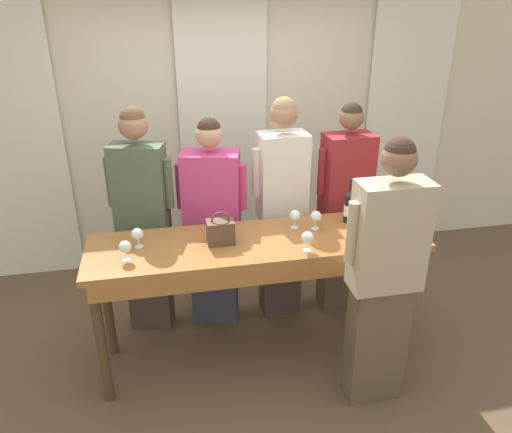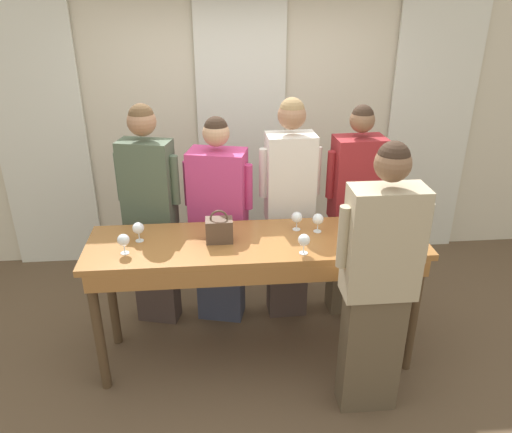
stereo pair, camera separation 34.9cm
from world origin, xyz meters
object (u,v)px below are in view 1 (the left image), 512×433
at_px(wine_glass_center_left, 307,238).
at_px(host_pouring, 384,276).
at_px(guest_olive_jacket, 143,220).
at_px(wine_glass_center_right, 366,227).
at_px(guest_striped_shirt, 344,209).
at_px(guest_pink_top, 213,225).
at_px(wine_glass_front_mid, 125,247).
at_px(handbag, 220,231).
at_px(tasting_bar, 259,257).
at_px(wine_bottle, 350,206).
at_px(guest_cream_sweater, 282,208).
at_px(wine_glass_front_left, 384,215).
at_px(wine_glass_center_mid, 295,216).
at_px(wine_glass_front_right, 138,234).
at_px(wine_glass_back_left, 316,217).

xyz_separation_m(wine_glass_center_left, host_pouring, (0.41, -0.34, -0.14)).
bearing_deg(guest_olive_jacket, wine_glass_center_right, -24.61).
bearing_deg(guest_striped_shirt, guest_pink_top, 180.00).
bearing_deg(wine_glass_front_mid, handbag, 10.80).
distance_m(tasting_bar, guest_striped_shirt, 1.04).
bearing_deg(wine_bottle, guest_pink_top, 157.70).
bearing_deg(guest_pink_top, guest_cream_sweater, 0.00).
height_order(wine_glass_front_left, wine_glass_center_mid, same).
xyz_separation_m(wine_glass_front_right, wine_glass_back_left, (1.27, 0.03, 0.00)).
bearing_deg(wine_glass_front_mid, wine_glass_center_mid, 11.74).
bearing_deg(guest_pink_top, wine_glass_center_left, -54.91).
bearing_deg(guest_olive_jacket, wine_glass_center_left, -35.65).
relative_size(guest_olive_jacket, guest_pink_top, 1.06).
height_order(tasting_bar, wine_glass_front_left, wine_glass_front_left).
relative_size(wine_bottle, wine_glass_front_left, 2.41).
bearing_deg(wine_glass_front_mid, wine_glass_front_left, 4.34).
xyz_separation_m(wine_glass_center_mid, wine_glass_center_right, (0.43, -0.28, 0.00)).
bearing_deg(wine_glass_back_left, guest_pink_top, 146.38).
distance_m(tasting_bar, wine_glass_center_mid, 0.41).
height_order(guest_pink_top, guest_striped_shirt, guest_striped_shirt).
xyz_separation_m(wine_glass_center_left, guest_cream_sweater, (0.02, 0.78, -0.13)).
xyz_separation_m(tasting_bar, wine_glass_center_mid, (0.30, 0.16, 0.22)).
bearing_deg(wine_glass_back_left, guest_cream_sweater, 106.20).
bearing_deg(wine_glass_front_mid, tasting_bar, 5.59).
distance_m(wine_bottle, guest_pink_top, 1.09).
distance_m(wine_glass_center_left, guest_cream_sweater, 0.79).
bearing_deg(wine_glass_front_right, guest_cream_sweater, 23.93).
relative_size(tasting_bar, wine_glass_center_left, 16.90).
distance_m(wine_glass_front_left, host_pouring, 0.65).
xyz_separation_m(wine_glass_front_left, guest_striped_shirt, (-0.10, 0.53, -0.18)).
relative_size(wine_glass_front_mid, wine_glass_front_right, 1.00).
xyz_separation_m(wine_glass_center_left, guest_olive_jacket, (-1.09, 0.78, -0.12)).
xyz_separation_m(wine_bottle, guest_pink_top, (-0.99, 0.40, -0.25)).
xyz_separation_m(guest_striped_shirt, host_pouring, (-0.15, -1.12, 0.03)).
bearing_deg(guest_pink_top, wine_glass_front_mid, -133.50).
xyz_separation_m(wine_bottle, wine_glass_center_left, (-0.44, -0.37, -0.03)).
bearing_deg(handbag, guest_cream_sweater, 43.88).
relative_size(tasting_bar, wine_glass_front_left, 16.90).
xyz_separation_m(wine_bottle, guest_olive_jacket, (-1.52, 0.40, -0.15)).
distance_m(wine_glass_front_left, wine_glass_center_mid, 0.66).
relative_size(wine_glass_front_mid, host_pouring, 0.07).
bearing_deg(wine_glass_center_mid, guest_pink_top, 142.83).
height_order(wine_glass_front_left, wine_glass_back_left, same).
distance_m(handbag, wine_glass_front_right, 0.56).
height_order(wine_glass_center_right, wine_glass_back_left, same).
height_order(tasting_bar, wine_glass_center_mid, wine_glass_center_mid).
bearing_deg(handbag, host_pouring, -30.50).
relative_size(wine_glass_center_mid, guest_cream_sweater, 0.07).
distance_m(handbag, wine_glass_front_mid, 0.64).
xyz_separation_m(handbag, host_pouring, (0.96, -0.57, -0.14)).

